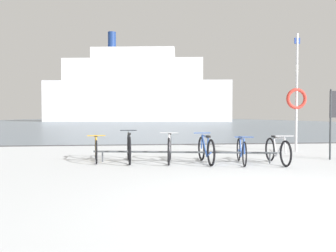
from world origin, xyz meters
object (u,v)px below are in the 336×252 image
object	(u,v)px
bicycle_1	(129,148)
bicycle_2	(170,149)
bicycle_0	(96,149)
ferry_ship	(137,92)
rescue_post	(297,96)
bicycle_5	(277,151)
bicycle_3	(206,150)
bicycle_4	(241,151)

from	to	relation	value
bicycle_1	bicycle_2	size ratio (longest dim) A/B	1.05
bicycle_0	ferry_ship	bearing A→B (deg)	87.76
bicycle_0	bicycle_1	size ratio (longest dim) A/B	0.94
bicycle_1	rescue_post	size ratio (longest dim) A/B	0.44
bicycle_1	bicycle_5	world-z (taller)	bicycle_1
bicycle_2	rescue_post	xyz separation A→B (m)	(4.68, 2.16, 1.57)
rescue_post	bicycle_3	bearing A→B (deg)	-147.37
bicycle_5	bicycle_2	bearing A→B (deg)	168.29
bicycle_0	rescue_post	size ratio (longest dim) A/B	0.41
bicycle_0	ferry_ship	size ratio (longest dim) A/B	0.04
bicycle_1	bicycle_3	xyz separation A→B (m)	(2.00, -0.43, -0.03)
bicycle_2	bicycle_5	xyz separation A→B (m)	(2.74, -0.57, -0.03)
ferry_ship	rescue_post	bearing A→B (deg)	-86.27
bicycle_4	bicycle_3	bearing A→B (deg)	167.89
bicycle_5	bicycle_3	bearing A→B (deg)	169.51
bicycle_4	ferry_ship	distance (m)	65.79
bicycle_2	bicycle_5	world-z (taller)	bicycle_2
bicycle_1	bicycle_5	size ratio (longest dim) A/B	1.07
bicycle_3	bicycle_2	bearing A→B (deg)	165.95
bicycle_0	bicycle_5	bearing A→B (deg)	-12.11
bicycle_4	ferry_ship	world-z (taller)	ferry_ship
bicycle_1	bicycle_3	size ratio (longest dim) A/B	1.05
bicycle_3	bicycle_5	distance (m)	1.83
bicycle_4	bicycle_1	bearing A→B (deg)	167.87
rescue_post	ferry_ship	distance (m)	63.20
bicycle_5	ferry_ship	distance (m)	65.95
bicycle_1	bicycle_5	bearing A→B (deg)	-11.36
bicycle_2	bicycle_4	bearing A→B (deg)	-13.11
bicycle_0	bicycle_1	distance (m)	0.92
bicycle_3	bicycle_5	bearing A→B (deg)	-10.49
bicycle_2	bicycle_3	distance (m)	0.96
bicycle_2	bicycle_1	bearing A→B (deg)	169.54
rescue_post	bicycle_5	bearing A→B (deg)	-125.39
bicycle_2	bicycle_3	xyz separation A→B (m)	(0.93, -0.23, -0.02)
bicycle_4	rescue_post	bearing A→B (deg)	42.24
bicycle_0	bicycle_1	world-z (taller)	bicycle_1
bicycle_4	ferry_ship	size ratio (longest dim) A/B	0.04
bicycle_0	bicycle_3	bearing A→B (deg)	-13.11
bicycle_1	bicycle_3	world-z (taller)	bicycle_1
bicycle_1	bicycle_3	bearing A→B (deg)	-12.14
bicycle_0	bicycle_2	distance (m)	2.01
bicycle_5	bicycle_4	bearing A→B (deg)	171.12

